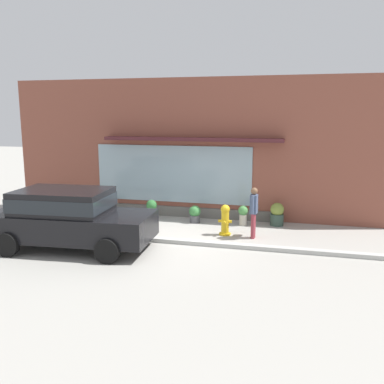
{
  "coord_description": "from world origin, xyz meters",
  "views": [
    {
      "loc": [
        3.68,
        -11.46,
        3.73
      ],
      "look_at": [
        0.45,
        1.2,
        1.28
      ],
      "focal_mm": 39.07,
      "sensor_mm": 36.0,
      "label": 1
    }
  ],
  "objects_px": {
    "parked_car_black": "(68,216)",
    "potted_plant_trailing_edge": "(195,214)",
    "potted_plant_doorstep": "(65,206)",
    "fire_hydrant": "(225,219)",
    "potted_plant_window_right": "(104,210)",
    "potted_plant_by_entrance": "(152,208)",
    "pedestrian_with_handbag": "(254,209)",
    "potted_plant_window_center": "(243,214)",
    "potted_plant_low_front": "(277,214)"
  },
  "relations": [
    {
      "from": "pedestrian_with_handbag",
      "to": "potted_plant_window_center",
      "type": "distance_m",
      "value": 1.56
    },
    {
      "from": "fire_hydrant",
      "to": "potted_plant_window_center",
      "type": "bearing_deg",
      "value": 72.95
    },
    {
      "from": "parked_car_black",
      "to": "potted_plant_doorstep",
      "type": "bearing_deg",
      "value": 119.14
    },
    {
      "from": "potted_plant_window_center",
      "to": "potted_plant_trailing_edge",
      "type": "bearing_deg",
      "value": -178.25
    },
    {
      "from": "parked_car_black",
      "to": "potted_plant_by_entrance",
      "type": "distance_m",
      "value": 3.76
    },
    {
      "from": "fire_hydrant",
      "to": "potted_plant_doorstep",
      "type": "xyz_separation_m",
      "value": [
        -6.37,
        1.28,
        -0.18
      ]
    },
    {
      "from": "pedestrian_with_handbag",
      "to": "potted_plant_doorstep",
      "type": "distance_m",
      "value": 7.42
    },
    {
      "from": "parked_car_black",
      "to": "potted_plant_trailing_edge",
      "type": "distance_m",
      "value": 4.59
    },
    {
      "from": "potted_plant_by_entrance",
      "to": "potted_plant_low_front",
      "type": "bearing_deg",
      "value": 5.36
    },
    {
      "from": "potted_plant_by_entrance",
      "to": "potted_plant_window_center",
      "type": "height_order",
      "value": "potted_plant_by_entrance"
    },
    {
      "from": "potted_plant_window_center",
      "to": "fire_hydrant",
      "type": "bearing_deg",
      "value": -107.05
    },
    {
      "from": "potted_plant_doorstep",
      "to": "potted_plant_window_center",
      "type": "relative_size",
      "value": 0.9
    },
    {
      "from": "potted_plant_doorstep",
      "to": "potted_plant_by_entrance",
      "type": "bearing_deg",
      "value": -2.15
    },
    {
      "from": "fire_hydrant",
      "to": "potted_plant_window_right",
      "type": "relative_size",
      "value": 1.75
    },
    {
      "from": "potted_plant_doorstep",
      "to": "potted_plant_window_center",
      "type": "bearing_deg",
      "value": 0.07
    },
    {
      "from": "fire_hydrant",
      "to": "potted_plant_window_center",
      "type": "height_order",
      "value": "fire_hydrant"
    },
    {
      "from": "fire_hydrant",
      "to": "potted_plant_trailing_edge",
      "type": "relative_size",
      "value": 1.61
    },
    {
      "from": "potted_plant_trailing_edge",
      "to": "parked_car_black",
      "type": "bearing_deg",
      "value": -126.87
    },
    {
      "from": "pedestrian_with_handbag",
      "to": "potted_plant_low_front",
      "type": "distance_m",
      "value": 1.84
    },
    {
      "from": "fire_hydrant",
      "to": "potted_plant_low_front",
      "type": "xyz_separation_m",
      "value": [
        1.51,
        1.55,
        -0.11
      ]
    },
    {
      "from": "fire_hydrant",
      "to": "potted_plant_low_front",
      "type": "distance_m",
      "value": 2.17
    },
    {
      "from": "pedestrian_with_handbag",
      "to": "potted_plant_doorstep",
      "type": "bearing_deg",
      "value": 84.27
    },
    {
      "from": "potted_plant_by_entrance",
      "to": "potted_plant_window_right",
      "type": "xyz_separation_m",
      "value": [
        -1.87,
        0.01,
        -0.17
      ]
    },
    {
      "from": "pedestrian_with_handbag",
      "to": "parked_car_black",
      "type": "xyz_separation_m",
      "value": [
        -4.89,
        -2.3,
        0.05
      ]
    },
    {
      "from": "potted_plant_doorstep",
      "to": "potted_plant_trailing_edge",
      "type": "height_order",
      "value": "potted_plant_doorstep"
    },
    {
      "from": "pedestrian_with_handbag",
      "to": "potted_plant_window_center",
      "type": "bearing_deg",
      "value": 24.71
    },
    {
      "from": "potted_plant_doorstep",
      "to": "potted_plant_window_center",
      "type": "distance_m",
      "value": 6.77
    },
    {
      "from": "pedestrian_with_handbag",
      "to": "potted_plant_trailing_edge",
      "type": "bearing_deg",
      "value": 63.38
    },
    {
      "from": "pedestrian_with_handbag",
      "to": "parked_car_black",
      "type": "height_order",
      "value": "parked_car_black"
    },
    {
      "from": "pedestrian_with_handbag",
      "to": "potted_plant_window_right",
      "type": "height_order",
      "value": "pedestrian_with_handbag"
    },
    {
      "from": "pedestrian_with_handbag",
      "to": "potted_plant_window_center",
      "type": "height_order",
      "value": "pedestrian_with_handbag"
    },
    {
      "from": "potted_plant_window_right",
      "to": "pedestrian_with_handbag",
      "type": "bearing_deg",
      "value": -12.65
    },
    {
      "from": "pedestrian_with_handbag",
      "to": "potted_plant_by_entrance",
      "type": "xyz_separation_m",
      "value": [
        -3.73,
        1.25,
        -0.45
      ]
    },
    {
      "from": "fire_hydrant",
      "to": "potted_plant_trailing_edge",
      "type": "distance_m",
      "value": 1.79
    },
    {
      "from": "potted_plant_low_front",
      "to": "potted_plant_trailing_edge",
      "type": "bearing_deg",
      "value": -173.48
    },
    {
      "from": "parked_car_black",
      "to": "potted_plant_window_center",
      "type": "xyz_separation_m",
      "value": [
        4.4,
        3.68,
        -0.56
      ]
    },
    {
      "from": "potted_plant_window_center",
      "to": "potted_plant_window_right",
      "type": "bearing_deg",
      "value": -178.52
    },
    {
      "from": "parked_car_black",
      "to": "potted_plant_trailing_edge",
      "type": "bearing_deg",
      "value": 49.45
    },
    {
      "from": "potted_plant_low_front",
      "to": "potted_plant_window_right",
      "type": "bearing_deg",
      "value": -176.33
    },
    {
      "from": "pedestrian_with_handbag",
      "to": "potted_plant_by_entrance",
      "type": "bearing_deg",
      "value": 76.53
    },
    {
      "from": "potted_plant_low_front",
      "to": "parked_car_black",
      "type": "bearing_deg",
      "value": -144.36
    },
    {
      "from": "fire_hydrant",
      "to": "pedestrian_with_handbag",
      "type": "height_order",
      "value": "pedestrian_with_handbag"
    },
    {
      "from": "parked_car_black",
      "to": "potted_plant_by_entrance",
      "type": "height_order",
      "value": "parked_car_black"
    },
    {
      "from": "pedestrian_with_handbag",
      "to": "fire_hydrant",
      "type": "bearing_deg",
      "value": 88.64
    },
    {
      "from": "potted_plant_trailing_edge",
      "to": "potted_plant_doorstep",
      "type": "bearing_deg",
      "value": 179.51
    },
    {
      "from": "potted_plant_by_entrance",
      "to": "potted_plant_trailing_edge",
      "type": "distance_m",
      "value": 1.57
    },
    {
      "from": "potted_plant_low_front",
      "to": "potted_plant_doorstep",
      "type": "bearing_deg",
      "value": -178.0
    },
    {
      "from": "potted_plant_by_entrance",
      "to": "fire_hydrant",
      "type": "bearing_deg",
      "value": -22.02
    },
    {
      "from": "parked_car_black",
      "to": "potted_plant_window_center",
      "type": "distance_m",
      "value": 5.76
    },
    {
      "from": "fire_hydrant",
      "to": "potted_plant_doorstep",
      "type": "bearing_deg",
      "value": 168.65
    }
  ]
}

